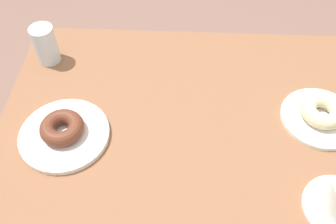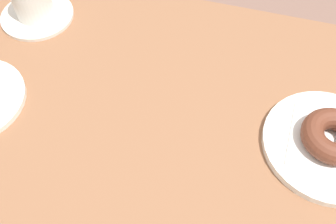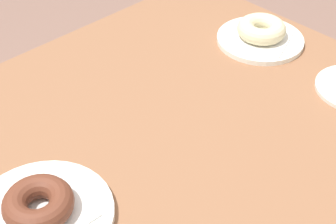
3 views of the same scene
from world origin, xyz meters
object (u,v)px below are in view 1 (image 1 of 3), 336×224
at_px(donut_chocolate_ring, 62,128).
at_px(plate_sugar_ring, 319,118).
at_px(water_glass, 45,45).
at_px(plate_chocolate_ring, 65,135).
at_px(donut_sugar_ring, 323,111).

xyz_separation_m(donut_chocolate_ring, plate_sugar_ring, (-0.63, -0.08, -0.03)).
relative_size(plate_sugar_ring, water_glass, 1.74).
bearing_deg(donut_chocolate_ring, water_glass, -69.06).
relative_size(plate_chocolate_ring, donut_sugar_ring, 2.02).
bearing_deg(plate_sugar_ring, water_glass, -14.34).
distance_m(plate_chocolate_ring, donut_chocolate_ring, 0.03).
height_order(plate_sugar_ring, water_glass, water_glass).
xyz_separation_m(donut_sugar_ring, water_glass, (0.73, -0.19, 0.02)).
xyz_separation_m(plate_sugar_ring, donut_sugar_ring, (0.00, 0.00, 0.03)).
distance_m(plate_chocolate_ring, donut_sugar_ring, 0.63).
bearing_deg(plate_sugar_ring, plate_chocolate_ring, 7.41).
distance_m(plate_sugar_ring, water_glass, 0.76).
height_order(donut_chocolate_ring, water_glass, water_glass).
relative_size(donut_sugar_ring, water_glass, 0.97).
bearing_deg(plate_sugar_ring, donut_sugar_ring, 0.00).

